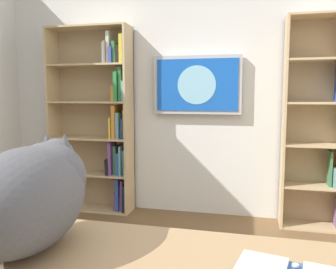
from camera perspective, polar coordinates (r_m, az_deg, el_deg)
name	(u,v)px	position (r m, az deg, el deg)	size (l,w,h in m)	color
wall_back	(201,88)	(3.71, 5.52, 7.60)	(4.52, 0.06, 2.70)	silver
bookshelf_left	(335,126)	(3.59, 25.85, 1.21)	(0.75, 0.28, 2.01)	tan
bookshelf_right	(101,120)	(3.86, -11.03, 2.29)	(0.92, 0.28, 2.01)	tan
wall_mounted_tv	(197,85)	(3.63, 4.83, 8.14)	(0.91, 0.07, 0.60)	#B7B7BC
cat	(34,192)	(1.26, -21.27, -8.88)	(0.32, 0.65, 0.37)	#4C4C51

